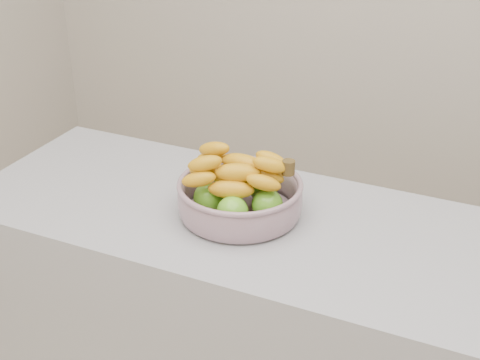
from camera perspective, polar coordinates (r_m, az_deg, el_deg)
The scene contains 1 object.
fruit_bowl at distance 1.71m, azimuth -0.02°, elevation -1.25°, with size 0.32×0.32×0.17m.
Camera 1 is at (0.37, -0.90, 1.79)m, focal length 50.00 mm.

